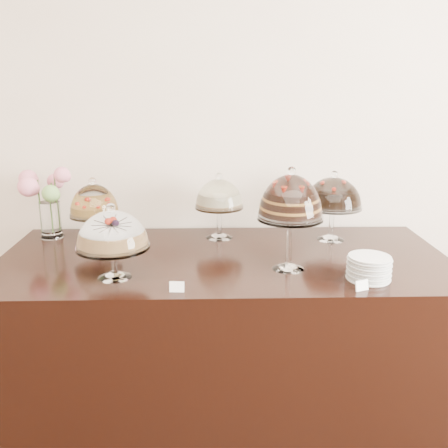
{
  "coord_description": "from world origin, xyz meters",
  "views": [
    {
      "loc": [
        -0.34,
        0.13,
        1.72
      ],
      "look_at": [
        -0.28,
        2.4,
        1.08
      ],
      "focal_mm": 40.0,
      "sensor_mm": 36.0,
      "label": 1
    }
  ],
  "objects_px": {
    "cake_stand_choco_layer": "(291,201)",
    "cake_stand_dark_choco": "(333,195)",
    "display_counter": "(224,338)",
    "flower_vase": "(45,197)",
    "plate_stack": "(369,268)",
    "cake_stand_fruit_tart": "(94,203)",
    "cake_stand_cheesecake": "(219,197)",
    "cake_stand_sugar_sponge": "(112,233)"
  },
  "relations": [
    {
      "from": "cake_stand_choco_layer",
      "to": "cake_stand_dark_choco",
      "type": "distance_m",
      "value": 0.53
    },
    {
      "from": "display_counter",
      "to": "flower_vase",
      "type": "relative_size",
      "value": 5.59
    },
    {
      "from": "cake_stand_dark_choco",
      "to": "plate_stack",
      "type": "xyz_separation_m",
      "value": [
        0.03,
        -0.58,
        -0.19
      ]
    },
    {
      "from": "cake_stand_choco_layer",
      "to": "flower_vase",
      "type": "height_order",
      "value": "cake_stand_choco_layer"
    },
    {
      "from": "display_counter",
      "to": "cake_stand_fruit_tart",
      "type": "bearing_deg",
      "value": 159.94
    },
    {
      "from": "cake_stand_cheesecake",
      "to": "flower_vase",
      "type": "relative_size",
      "value": 0.92
    },
    {
      "from": "display_counter",
      "to": "cake_stand_cheesecake",
      "type": "height_order",
      "value": "cake_stand_cheesecake"
    },
    {
      "from": "cake_stand_sugar_sponge",
      "to": "cake_stand_fruit_tart",
      "type": "bearing_deg",
      "value": 110.57
    },
    {
      "from": "cake_stand_choco_layer",
      "to": "plate_stack",
      "type": "relative_size",
      "value": 2.55
    },
    {
      "from": "cake_stand_cheesecake",
      "to": "plate_stack",
      "type": "height_order",
      "value": "cake_stand_cheesecake"
    },
    {
      "from": "cake_stand_choco_layer",
      "to": "cake_stand_dark_choco",
      "type": "relative_size",
      "value": 1.25
    },
    {
      "from": "cake_stand_sugar_sponge",
      "to": "cake_stand_dark_choco",
      "type": "bearing_deg",
      "value": 25.78
    },
    {
      "from": "cake_stand_choco_layer",
      "to": "cake_stand_fruit_tart",
      "type": "relative_size",
      "value": 1.35
    },
    {
      "from": "cake_stand_sugar_sponge",
      "to": "cake_stand_dark_choco",
      "type": "xyz_separation_m",
      "value": [
        1.08,
        0.52,
        0.04
      ]
    },
    {
      "from": "cake_stand_sugar_sponge",
      "to": "plate_stack",
      "type": "distance_m",
      "value": 1.12
    },
    {
      "from": "cake_stand_sugar_sponge",
      "to": "cake_stand_choco_layer",
      "type": "xyz_separation_m",
      "value": [
        0.78,
        0.08,
        0.12
      ]
    },
    {
      "from": "cake_stand_choco_layer",
      "to": "display_counter",
      "type": "bearing_deg",
      "value": 148.9
    },
    {
      "from": "cake_stand_choco_layer",
      "to": "flower_vase",
      "type": "relative_size",
      "value": 1.2
    },
    {
      "from": "cake_stand_sugar_sponge",
      "to": "flower_vase",
      "type": "height_order",
      "value": "flower_vase"
    },
    {
      "from": "cake_stand_cheesecake",
      "to": "flower_vase",
      "type": "bearing_deg",
      "value": 178.05
    },
    {
      "from": "cake_stand_cheesecake",
      "to": "plate_stack",
      "type": "bearing_deg",
      "value": -44.61
    },
    {
      "from": "display_counter",
      "to": "plate_stack",
      "type": "distance_m",
      "value": 0.86
    },
    {
      "from": "display_counter",
      "to": "cake_stand_fruit_tart",
      "type": "distance_m",
      "value": 0.98
    },
    {
      "from": "flower_vase",
      "to": "cake_stand_choco_layer",
      "type": "bearing_deg",
      "value": -22.54
    },
    {
      "from": "display_counter",
      "to": "cake_stand_cheesecake",
      "type": "relative_size",
      "value": 6.07
    },
    {
      "from": "cake_stand_sugar_sponge",
      "to": "plate_stack",
      "type": "height_order",
      "value": "cake_stand_sugar_sponge"
    },
    {
      "from": "cake_stand_sugar_sponge",
      "to": "cake_stand_choco_layer",
      "type": "height_order",
      "value": "cake_stand_choco_layer"
    },
    {
      "from": "cake_stand_dark_choco",
      "to": "flower_vase",
      "type": "xyz_separation_m",
      "value": [
        -1.55,
        0.08,
        -0.02
      ]
    },
    {
      "from": "cake_stand_choco_layer",
      "to": "cake_stand_cheesecake",
      "type": "height_order",
      "value": "cake_stand_choco_layer"
    },
    {
      "from": "display_counter",
      "to": "cake_stand_dark_choco",
      "type": "height_order",
      "value": "cake_stand_dark_choco"
    },
    {
      "from": "cake_stand_cheesecake",
      "to": "flower_vase",
      "type": "height_order",
      "value": "flower_vase"
    },
    {
      "from": "flower_vase",
      "to": "plate_stack",
      "type": "bearing_deg",
      "value": -22.66
    },
    {
      "from": "cake_stand_dark_choco",
      "to": "cake_stand_fruit_tart",
      "type": "height_order",
      "value": "cake_stand_dark_choco"
    },
    {
      "from": "flower_vase",
      "to": "plate_stack",
      "type": "relative_size",
      "value": 2.12
    },
    {
      "from": "cake_stand_sugar_sponge",
      "to": "flower_vase",
      "type": "relative_size",
      "value": 0.85
    },
    {
      "from": "cake_stand_dark_choco",
      "to": "flower_vase",
      "type": "height_order",
      "value": "flower_vase"
    },
    {
      "from": "cake_stand_cheesecake",
      "to": "display_counter",
      "type": "bearing_deg",
      "value": -86.93
    },
    {
      "from": "cake_stand_dark_choco",
      "to": "cake_stand_sugar_sponge",
      "type": "bearing_deg",
      "value": -154.22
    },
    {
      "from": "display_counter",
      "to": "flower_vase",
      "type": "height_order",
      "value": "flower_vase"
    },
    {
      "from": "display_counter",
      "to": "cake_stand_sugar_sponge",
      "type": "bearing_deg",
      "value": -151.91
    },
    {
      "from": "cake_stand_cheesecake",
      "to": "plate_stack",
      "type": "relative_size",
      "value": 1.95
    },
    {
      "from": "display_counter",
      "to": "plate_stack",
      "type": "height_order",
      "value": "plate_stack"
    }
  ]
}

